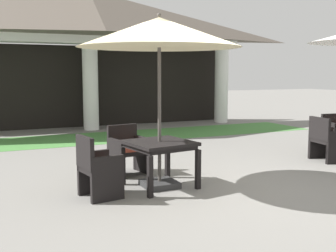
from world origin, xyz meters
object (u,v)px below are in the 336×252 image
Objects in this scene: patio_table_near_foreground at (160,147)px; patio_chair_near_foreground_north at (128,151)px; patio_chair_mid_left_west at (328,141)px; patio_chair_near_foreground_west at (98,169)px; patio_umbrella_near_foreground at (159,34)px.

patio_table_near_foreground is 1.23× the size of patio_chair_near_foreground_north.
patio_table_near_foreground is 1.18× the size of patio_chair_mid_left_west.
patio_chair_near_foreground_west reaches higher than patio_table_near_foreground.
patio_table_near_foreground is at bearing 90.00° from patio_umbrella_near_foreground.
patio_umbrella_near_foreground is at bearing -90.00° from patio_table_near_foreground.
patio_umbrella_near_foreground is 2.19m from patio_chair_near_foreground_west.
patio_table_near_foreground is 0.39× the size of patio_umbrella_near_foreground.
patio_chair_near_foreground_west is at bearing -171.51° from patio_table_near_foreground.
patio_umbrella_near_foreground reaches higher than patio_chair_near_foreground_west.
patio_chair_near_foreground_north is at bearing 98.49° from patio_umbrella_near_foreground.
patio_chair_mid_left_west is (3.86, 0.37, -0.21)m from patio_table_near_foreground.
patio_table_near_foreground is 1.72m from patio_umbrella_near_foreground.
patio_chair_mid_left_west is at bearing 162.32° from patio_chair_near_foreground_north.
patio_chair_mid_left_west reaches higher than patio_chair_near_foreground_north.
patio_chair_mid_left_west is (3.86, 0.37, -1.93)m from patio_umbrella_near_foreground.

